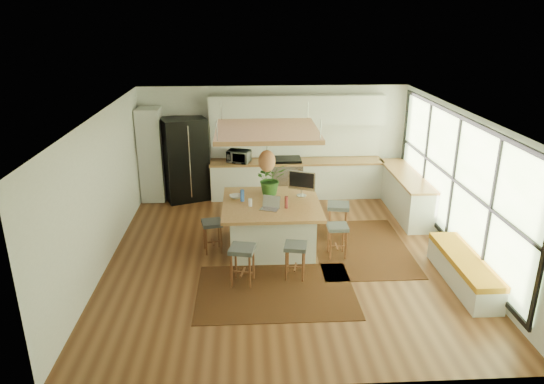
{
  "coord_description": "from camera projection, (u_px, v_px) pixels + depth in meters",
  "views": [
    {
      "loc": [
        -0.68,
        -8.39,
        4.35
      ],
      "look_at": [
        -0.2,
        0.5,
        1.1
      ],
      "focal_mm": 32.64,
      "sensor_mm": 36.0,
      "label": 1
    }
  ],
  "objects": [
    {
      "name": "back_counter_base",
      "position": [
        296.0,
        179.0,
        12.26
      ],
      "size": [
        4.2,
        0.6,
        0.88
      ],
      "primitive_type": "cube",
      "color": "beige",
      "rests_on": "floor"
    },
    {
      "name": "stool_near_left",
      "position": [
        243.0,
        265.0,
        8.3
      ],
      "size": [
        0.48,
        0.48,
        0.69
      ],
      "primitive_type": null,
      "rotation": [
        0.0,
        0.0,
        -0.21
      ],
      "color": "#3D4144",
      "rests_on": "floor"
    },
    {
      "name": "range",
      "position": [
        286.0,
        177.0,
        12.22
      ],
      "size": [
        0.76,
        0.62,
        1.0
      ],
      "primitive_type": null,
      "color": "#A5A5AA",
      "rests_on": "floor"
    },
    {
      "name": "fridge",
      "position": [
        186.0,
        162.0,
        11.96
      ],
      "size": [
        1.21,
        1.09,
        2.01
      ],
      "primitive_type": null,
      "rotation": [
        0.0,
        0.0,
        0.37
      ],
      "color": "black",
      "rests_on": "floor"
    },
    {
      "name": "island",
      "position": [
        271.0,
        225.0,
        9.58
      ],
      "size": [
        1.85,
        1.85,
        0.93
      ],
      "primitive_type": null,
      "color": "brown",
      "rests_on": "floor"
    },
    {
      "name": "backsplash",
      "position": [
        296.0,
        141.0,
        12.22
      ],
      "size": [
        4.2,
        0.02,
        0.8
      ],
      "primitive_type": "cube",
      "color": "white",
      "rests_on": "wall_back"
    },
    {
      "name": "wall_back",
      "position": [
        274.0,
        141.0,
        12.22
      ],
      "size": [
        6.5,
        0.0,
        6.5
      ],
      "primitive_type": "plane",
      "rotation": [
        1.57,
        0.0,
        0.0
      ],
      "color": "silver",
      "rests_on": "ground"
    },
    {
      "name": "ceiling_panel",
      "position": [
        267.0,
        145.0,
        9.05
      ],
      "size": [
        1.86,
        1.86,
        0.8
      ],
      "primitive_type": null,
      "color": "brown",
      "rests_on": "ceiling"
    },
    {
      "name": "microwave",
      "position": [
        239.0,
        155.0,
        11.91
      ],
      "size": [
        0.6,
        0.45,
        0.36
      ],
      "primitive_type": "imported",
      "rotation": [
        0.0,
        0.0,
        -0.33
      ],
      "color": "#A5A5AA",
      "rests_on": "back_counter_top"
    },
    {
      "name": "island_bottle_0",
      "position": [
        242.0,
        197.0,
        9.46
      ],
      "size": [
        0.07,
        0.07,
        0.19
      ],
      "primitive_type": "cylinder",
      "color": "blue",
      "rests_on": "island"
    },
    {
      "name": "floor",
      "position": [
        284.0,
        255.0,
        9.4
      ],
      "size": [
        7.0,
        7.0,
        0.0
      ],
      "primitive_type": "plane",
      "color": "#502B17",
      "rests_on": "ground"
    },
    {
      "name": "island_bowl",
      "position": [
        236.0,
        197.0,
        9.64
      ],
      "size": [
        0.29,
        0.29,
        0.06
      ],
      "primitive_type": "imported",
      "rotation": [
        0.0,
        0.0,
        0.28
      ],
      "color": "white",
      "rests_on": "island"
    },
    {
      "name": "ceiling",
      "position": [
        285.0,
        114.0,
        8.47
      ],
      "size": [
        7.0,
        7.0,
        0.0
      ],
      "primitive_type": "plane",
      "rotation": [
        3.14,
        0.0,
        0.0
      ],
      "color": "white",
      "rests_on": "ground"
    },
    {
      "name": "wall_front",
      "position": [
        308.0,
        291.0,
        5.65
      ],
      "size": [
        6.5,
        0.0,
        6.5
      ],
      "primitive_type": "plane",
      "rotation": [
        -1.57,
        0.0,
        0.0
      ],
      "color": "silver",
      "rests_on": "ground"
    },
    {
      "name": "window_bench",
      "position": [
        464.0,
        270.0,
        8.33
      ],
      "size": [
        0.52,
        2.0,
        0.5
      ],
      "primitive_type": null,
      "color": "beige",
      "rests_on": "floor"
    },
    {
      "name": "island_bottle_1",
      "position": [
        250.0,
        201.0,
        9.23
      ],
      "size": [
        0.07,
        0.07,
        0.19
      ],
      "primitive_type": "cylinder",
      "color": "white",
      "rests_on": "island"
    },
    {
      "name": "monitor",
      "position": [
        302.0,
        183.0,
        9.67
      ],
      "size": [
        0.59,
        0.41,
        0.52
      ],
      "primitive_type": null,
      "rotation": [
        0.0,
        0.0,
        -0.43
      ],
      "color": "#A5A5AA",
      "rests_on": "island"
    },
    {
      "name": "rug_near",
      "position": [
        276.0,
        291.0,
        8.17
      ],
      "size": [
        2.6,
        1.8,
        0.01
      ],
      "primitive_type": "cube",
      "color": "black",
      "rests_on": "floor"
    },
    {
      "name": "rug_right",
      "position": [
        361.0,
        247.0,
        9.7
      ],
      "size": [
        1.8,
        2.6,
        0.01
      ],
      "primitive_type": "cube",
      "color": "black",
      "rests_on": "floor"
    },
    {
      "name": "upper_cabinets",
      "position": [
        297.0,
        110.0,
        11.8
      ],
      "size": [
        4.2,
        0.34,
        0.7
      ],
      "primitive_type": "cube",
      "color": "beige",
      "rests_on": "wall_back"
    },
    {
      "name": "stool_right_back",
      "position": [
        338.0,
        221.0,
        10.03
      ],
      "size": [
        0.5,
        0.5,
        0.73
      ],
      "primitive_type": null,
      "rotation": [
        0.0,
        0.0,
        1.39
      ],
      "color": "#3D4144",
      "rests_on": "floor"
    },
    {
      "name": "island_plant",
      "position": [
        271.0,
        182.0,
        9.78
      ],
      "size": [
        0.72,
        0.77,
        0.5
      ],
      "primitive_type": "imported",
      "rotation": [
        0.0,
        0.0,
        0.25
      ],
      "color": "#1E4C19",
      "rests_on": "island"
    },
    {
      "name": "right_counter_top",
      "position": [
        407.0,
        175.0,
        11.11
      ],
      "size": [
        0.64,
        2.54,
        0.05
      ],
      "primitive_type": "cube",
      "color": "brown",
      "rests_on": "right_counter_base"
    },
    {
      "name": "wall_right",
      "position": [
        460.0,
        185.0,
        9.1
      ],
      "size": [
        0.0,
        7.0,
        7.0
      ],
      "primitive_type": "plane",
      "rotation": [
        1.57,
        0.0,
        -1.57
      ],
      "color": "silver",
      "rests_on": "ground"
    },
    {
      "name": "back_counter_top",
      "position": [
        297.0,
        162.0,
        12.1
      ],
      "size": [
        4.24,
        0.64,
        0.05
      ],
      "primitive_type": "cube",
      "color": "brown",
      "rests_on": "back_counter_base"
    },
    {
      "name": "laptop",
      "position": [
        270.0,
        203.0,
        9.05
      ],
      "size": [
        0.44,
        0.45,
        0.25
      ],
      "primitive_type": null,
      "rotation": [
        0.0,
        0.0,
        -0.36
      ],
      "color": "#A5A5AA",
      "rests_on": "island"
    },
    {
      "name": "stool_near_right",
      "position": [
        295.0,
        259.0,
        8.49
      ],
      "size": [
        0.44,
        0.44,
        0.63
      ],
      "primitive_type": null,
      "rotation": [
        0.0,
        0.0,
        -0.19
      ],
      "color": "#3D4144",
      "rests_on": "floor"
    },
    {
      "name": "island_bottle_2",
      "position": [
        286.0,
        203.0,
        9.12
      ],
      "size": [
        0.07,
        0.07,
        0.19
      ],
      "primitive_type": "cylinder",
      "color": "maroon",
      "rests_on": "island"
    },
    {
      "name": "stool_right_front",
      "position": [
        337.0,
        239.0,
        9.25
      ],
      "size": [
        0.38,
        0.38,
        0.63
      ],
      "primitive_type": null,
      "rotation": [
        0.0,
        0.0,
        1.56
      ],
      "color": "#3D4144",
      "rests_on": "floor"
    },
    {
      "name": "window_wall",
      "position": [
        459.0,
        183.0,
        9.08
      ],
      "size": [
        0.1,
        6.2,
        2.6
      ],
      "primitive_type": null,
      "color": "black",
      "rests_on": "wall_right"
    },
    {
      "name": "wall_left",
      "position": [
        102.0,
        192.0,
        8.77
      ],
      "size": [
        0.0,
        7.0,
        7.0
      ],
      "primitive_type": "plane",
      "rotation": [
        1.57,
        0.0,
        1.57
      ],
      "color": "silver",
      "rests_on": "ground"
    },
    {
      "name": "right_counter_base",
      "position": [
        405.0,
        194.0,
        11.27
      ],
      "size": [
        0.6,
        2.5,
        0.88
      ],
      "primitive_type": "cube",
      "color": "beige",
      "rests_on": "floor"
    },
    {
      "name": "pantry",
      "position": [
        152.0,
        155.0,
        11.84
      ],
      "size": [
        0.55,
        0.6,
        2.25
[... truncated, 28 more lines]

